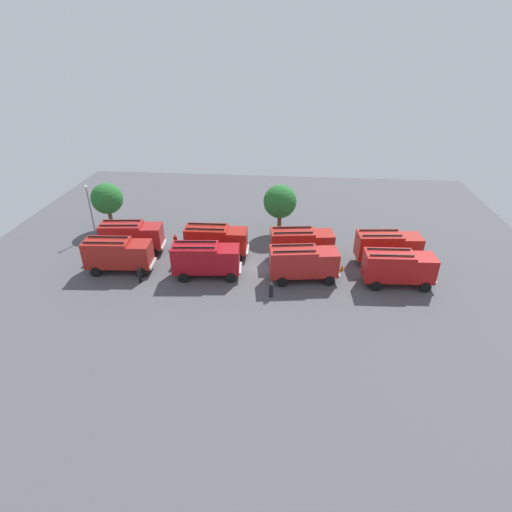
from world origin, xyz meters
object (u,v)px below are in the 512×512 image
object	(u,v)px
fire_truck_3	(398,267)
fire_truck_4	(132,236)
fire_truck_2	(303,262)
lamppost	(90,207)
fire_truck_1	(206,259)
firefighter_3	(271,289)
fire_truck_7	(388,246)
firefighter_2	(175,240)
traffic_cone_0	(245,246)
firefighter_0	(140,275)
tree_0	(107,199)
traffic_cone_1	(342,268)
tree_1	(280,202)
fire_truck_5	(216,240)
firefighter_1	(200,236)
fire_truck_0	(118,254)
fire_truck_6	(301,243)

from	to	relation	value
fire_truck_3	fire_truck_4	bearing A→B (deg)	168.83
fire_truck_2	lamppost	world-z (taller)	lamppost
fire_truck_1	firefighter_3	world-z (taller)	fire_truck_1
fire_truck_1	fire_truck_7	world-z (taller)	same
fire_truck_4	lamppost	distance (m)	7.93
firefighter_2	traffic_cone_0	distance (m)	8.52
fire_truck_2	firefighter_0	size ratio (longest dim) A/B	4.26
fire_truck_4	tree_0	distance (m)	8.49
fire_truck_1	traffic_cone_1	size ratio (longest dim) A/B	11.76
fire_truck_2	firefighter_2	distance (m)	16.53
fire_truck_3	tree_1	size ratio (longest dim) A/B	1.12
fire_truck_5	traffic_cone_0	size ratio (longest dim) A/B	12.17
fire_truck_2	firefighter_1	world-z (taller)	fire_truck_2
fire_truck_2	traffic_cone_0	size ratio (longest dim) A/B	12.52
firefighter_1	fire_truck_2	bearing A→B (deg)	-100.45
fire_truck_0	traffic_cone_1	bearing A→B (deg)	1.58
firefighter_2	fire_truck_6	bearing A→B (deg)	56.08
firefighter_1	fire_truck_4	bearing A→B (deg)	131.54
fire_truck_0	traffic_cone_1	xyz separation A→B (m)	(24.22, 2.31, -1.84)
firefighter_1	tree_1	distance (m)	10.90
tree_0	tree_1	xyz separation A→B (m)	(22.35, 0.49, 0.18)
traffic_cone_1	firefighter_2	bearing A→B (deg)	169.08
fire_truck_4	traffic_cone_1	world-z (taller)	fire_truck_4
firefighter_0	tree_0	world-z (taller)	tree_0
fire_truck_1	fire_truck_4	size ratio (longest dim) A/B	1.00
fire_truck_1	tree_1	world-z (taller)	tree_1
firefighter_0	firefighter_1	world-z (taller)	firefighter_0
fire_truck_0	firefighter_1	bearing A→B (deg)	41.10
firefighter_3	traffic_cone_0	size ratio (longest dim) A/B	2.80
fire_truck_6	firefighter_3	size ratio (longest dim) A/B	4.47
fire_truck_6	tree_0	distance (m)	25.98
fire_truck_2	fire_truck_7	world-z (taller)	same
fire_truck_0	fire_truck_4	distance (m)	4.40
fire_truck_4	fire_truck_6	bearing A→B (deg)	-6.17
fire_truck_2	tree_0	bearing A→B (deg)	148.84
fire_truck_6	firefighter_2	size ratio (longest dim) A/B	4.66
fire_truck_6	traffic_cone_1	bearing A→B (deg)	-31.13
firefighter_0	tree_0	size ratio (longest dim) A/B	0.28
fire_truck_4	fire_truck_7	xyz separation A→B (m)	(29.37, 0.00, 0.00)
firefighter_2	firefighter_1	bearing A→B (deg)	86.38
fire_truck_2	tree_0	xyz separation A→B (m)	(-25.24, 10.76, 2.03)
firefighter_0	fire_truck_4	bearing A→B (deg)	-39.85
fire_truck_6	fire_truck_4	bearing A→B (deg)	172.02
fire_truck_2	firefighter_3	distance (m)	4.83
fire_truck_4	fire_truck_7	size ratio (longest dim) A/B	1.00
firefighter_3	lamppost	bearing A→B (deg)	57.20
fire_truck_0	fire_truck_7	bearing A→B (deg)	4.68
fire_truck_7	firefighter_0	size ratio (longest dim) A/B	4.22
fire_truck_5	firefighter_3	world-z (taller)	fire_truck_5
fire_truck_4	lamppost	world-z (taller)	lamppost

